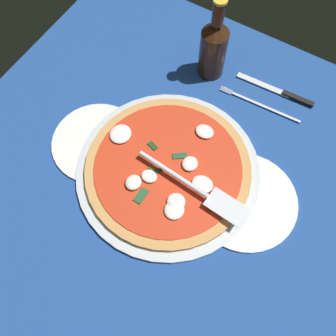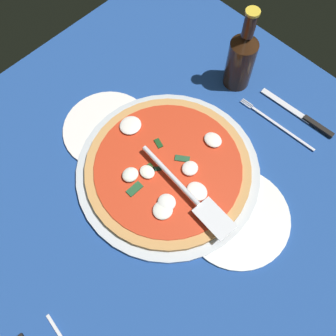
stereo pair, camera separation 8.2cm
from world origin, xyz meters
The scene contains 9 objects.
ground_plane centered at (0.00, 0.00, -0.40)cm, with size 98.38×98.38×0.80cm, color navy.
checker_pattern centered at (0.00, 0.00, 0.05)cm, with size 98.38×98.38×0.10cm.
pizza_pan centered at (-0.84, 2.07, 0.78)cm, with size 39.65×39.65×1.37cm, color silver.
dinner_plate_left centered at (-18.24, 0.19, 0.60)cm, with size 20.30×20.30×1.00cm, color white.
dinner_plate_right centered at (16.42, 4.63, 0.60)cm, with size 22.06×22.06×1.00cm, color white.
pizza centered at (-0.83, 2.00, 2.29)cm, with size 35.54×35.54×2.87cm.
pizza_server centered at (6.41, 0.13, 4.70)cm, with size 25.23×5.25×1.00cm.
place_setting_far centered at (10.21, 31.23, 0.46)cm, with size 21.10×13.45×1.40cm.
beer_bottle centered at (-6.28, 31.11, 8.64)cm, with size 6.36×6.36×21.99cm.
Camera 2 is at (23.84, -22.91, 76.75)cm, focal length 41.33 mm.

